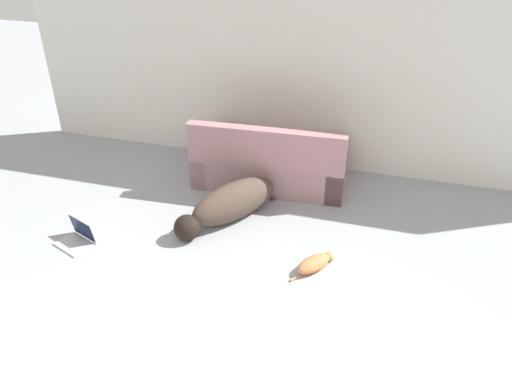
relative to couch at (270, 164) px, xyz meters
name	(u,v)px	position (x,y,z in m)	size (l,w,h in m)	color
wall_back	(315,65)	(0.37, 0.64, 1.06)	(7.50, 0.06, 2.66)	silver
couch	(270,164)	(0.00, 0.00, 0.00)	(1.85, 0.93, 0.86)	#A3757A
dog	(229,204)	(-0.22, -0.89, -0.06)	(1.02, 1.38, 0.43)	#4C3D33
cat	(315,263)	(0.82, -1.46, -0.20)	(0.38, 0.48, 0.13)	#BC7A47
laptop_open	(79,235)	(-1.59, -1.70, -0.18)	(0.44, 0.40, 0.26)	#B7B7BC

